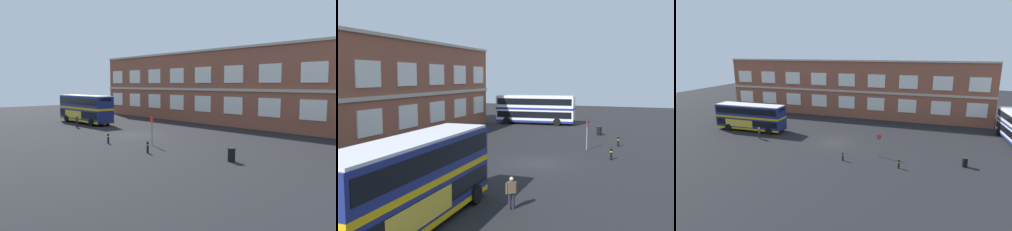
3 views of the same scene
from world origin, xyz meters
The scene contains 8 objects.
ground_plane centered at (0.00, 2.00, 0.00)m, with size 120.00×120.00×0.00m, color black.
brick_terminal_building centered at (-2.67, 17.98, 5.14)m, with size 49.15×8.19×10.57m.
double_decker_near centered at (-14.38, 1.62, 2.15)m, with size 11.04×3.02×4.07m.
waiting_passenger centered at (-10.63, -1.65, 0.93)m, with size 0.48×0.56×1.70m.
bus_stand_flag centered at (6.64, -2.85, 1.64)m, with size 0.44×0.10×2.70m.
station_litter_bin centered at (16.00, -2.85, 0.52)m, with size 0.60×0.60×1.03m.
safety_bollard_west centered at (3.05, -5.37, 0.49)m, with size 0.19×0.19×0.95m.
safety_bollard_east centered at (9.32, -5.46, 0.49)m, with size 0.19×0.19×0.95m.
Camera 1 is at (32.39, -23.49, 5.71)m, focal length 38.21 mm.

